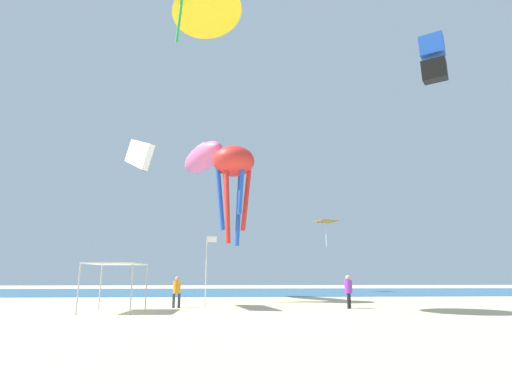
# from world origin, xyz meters

# --- Properties ---
(ground) EXTENTS (110.00, 110.00, 0.10)m
(ground) POSITION_xyz_m (0.00, 0.00, -0.05)
(ground) COLOR beige
(ocean_strip) EXTENTS (110.00, 20.34, 0.03)m
(ocean_strip) POSITION_xyz_m (0.00, 27.66, 0.01)
(ocean_strip) COLOR #28608C
(ocean_strip) RESTS_ON ground
(canopy_tent) EXTENTS (2.60, 3.14, 2.46)m
(canopy_tent) POSITION_xyz_m (-7.19, 4.16, 2.33)
(canopy_tent) COLOR #B2B2B7
(canopy_tent) RESTS_ON ground
(person_near_tent) EXTENTS (0.45, 0.42, 1.78)m
(person_near_tent) POSITION_xyz_m (-4.35, 6.54, 1.04)
(person_near_tent) COLOR #33384C
(person_near_tent) RESTS_ON ground
(person_leftmost) EXTENTS (0.44, 0.46, 1.85)m
(person_leftmost) POSITION_xyz_m (5.52, 5.64, 1.08)
(person_leftmost) COLOR black
(person_leftmost) RESTS_ON ground
(banner_flag) EXTENTS (0.61, 0.06, 4.09)m
(banner_flag) POSITION_xyz_m (-2.58, 6.06, 2.43)
(banner_flag) COLOR silver
(banner_flag) RESTS_ON ground
(kite_parafoil_white) EXTENTS (3.03, 4.73, 3.24)m
(kite_parafoil_white) POSITION_xyz_m (-7.13, 6.76, 9.29)
(kite_parafoil_white) COLOR white
(kite_box_blue) EXTENTS (2.35, 2.42, 3.66)m
(kite_box_blue) POSITION_xyz_m (13.17, 7.94, 17.18)
(kite_box_blue) COLOR blue
(kite_delta_yellow) EXTENTS (6.04, 6.05, 3.93)m
(kite_delta_yellow) POSITION_xyz_m (-2.88, 4.19, 17.95)
(kite_delta_yellow) COLOR yellow
(kite_diamond_orange) EXTENTS (2.83, 2.83, 3.03)m
(kite_diamond_orange) POSITION_xyz_m (9.21, 27.24, 7.74)
(kite_diamond_orange) COLOR orange
(kite_inflatable_pink) EXTENTS (5.60, 7.80, 3.00)m
(kite_inflatable_pink) POSITION_xyz_m (-4.01, 15.77, 11.87)
(kite_inflatable_pink) COLOR pink
(kite_octopus_red) EXTENTS (4.40, 4.40, 7.47)m
(kite_octopus_red) POSITION_xyz_m (-1.22, 11.51, 9.93)
(kite_octopus_red) COLOR red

